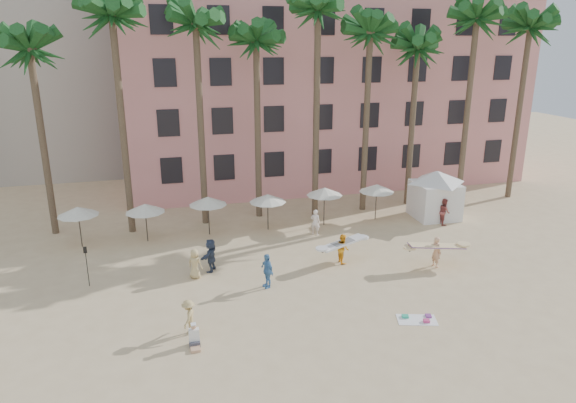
{
  "coord_description": "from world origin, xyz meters",
  "views": [
    {
      "loc": [
        -8.12,
        -19.8,
        12.34
      ],
      "look_at": [
        -1.3,
        6.0,
        4.0
      ],
      "focal_mm": 32.0,
      "sensor_mm": 36.0,
      "label": 1
    }
  ],
  "objects_px": {
    "carrier_yellow": "(437,250)",
    "carrier_white": "(343,247)",
    "cabana": "(436,190)",
    "pink_hotel": "(320,91)"
  },
  "relations": [
    {
      "from": "cabana",
      "to": "carrier_white",
      "type": "bearing_deg",
      "value": -147.73
    },
    {
      "from": "pink_hotel",
      "to": "carrier_white",
      "type": "bearing_deg",
      "value": -104.07
    },
    {
      "from": "pink_hotel",
      "to": "carrier_yellow",
      "type": "height_order",
      "value": "pink_hotel"
    },
    {
      "from": "cabana",
      "to": "carrier_yellow",
      "type": "bearing_deg",
      "value": -119.3
    },
    {
      "from": "carrier_yellow",
      "to": "carrier_white",
      "type": "xyz_separation_m",
      "value": [
        -4.95,
        1.92,
        -0.09
      ]
    },
    {
      "from": "carrier_yellow",
      "to": "carrier_white",
      "type": "distance_m",
      "value": 5.31
    },
    {
      "from": "carrier_yellow",
      "to": "cabana",
      "type": "bearing_deg",
      "value": 60.7
    },
    {
      "from": "carrier_white",
      "to": "cabana",
      "type": "bearing_deg",
      "value": 32.27
    },
    {
      "from": "cabana",
      "to": "carrier_yellow",
      "type": "xyz_separation_m",
      "value": [
        -4.39,
        -7.82,
        -1.04
      ]
    },
    {
      "from": "carrier_yellow",
      "to": "carrier_white",
      "type": "bearing_deg",
      "value": 158.75
    }
  ]
}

